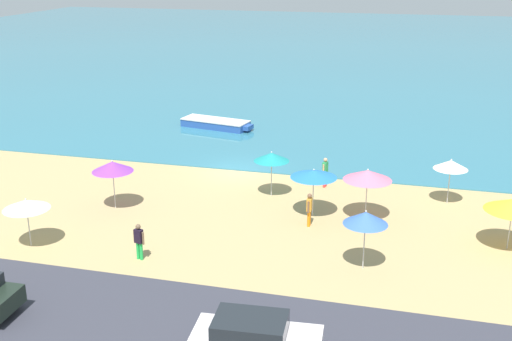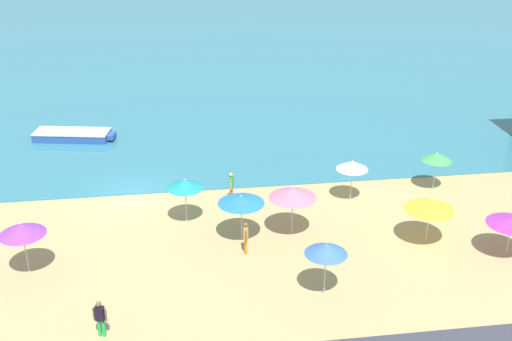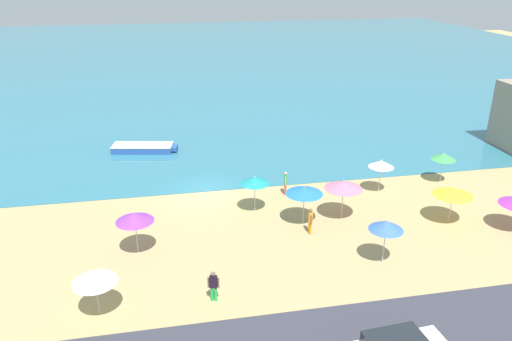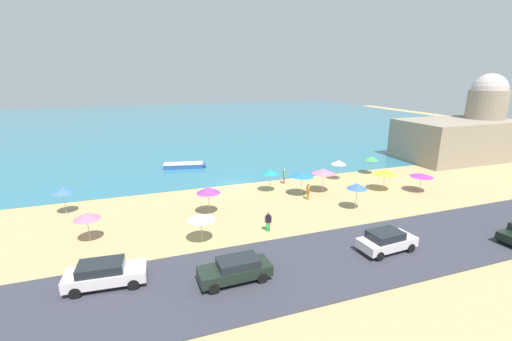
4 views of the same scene
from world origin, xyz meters
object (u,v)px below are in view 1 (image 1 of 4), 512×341
object	(u,v)px
beach_umbrella_5	(26,204)
beach_umbrella_8	(314,174)
bather_1	(139,240)
skiff_nearshore	(216,124)
beach_umbrella_1	(272,157)
parked_car_2	(255,338)
bather_0	(325,171)
bather_2	(309,208)
beach_umbrella_0	(112,166)
beach_umbrella_7	(366,218)
beach_umbrella_6	(451,165)
beach_umbrella_3	(368,175)

from	to	relation	value
beach_umbrella_5	beach_umbrella_8	world-z (taller)	beach_umbrella_8
bather_1	skiff_nearshore	world-z (taller)	bather_1
beach_umbrella_1	parked_car_2	xyz separation A→B (m)	(2.96, -14.63, -1.35)
beach_umbrella_5	bather_1	size ratio (longest dim) A/B	1.40
beach_umbrella_1	bather_0	distance (m)	3.55
bather_0	bather_2	world-z (taller)	bather_0
beach_umbrella_0	beach_umbrella_7	world-z (taller)	beach_umbrella_7
beach_umbrella_5	parked_car_2	bearing A→B (deg)	-25.84
beach_umbrella_0	beach_umbrella_6	world-z (taller)	beach_umbrella_0
beach_umbrella_3	beach_umbrella_5	xyz separation A→B (m)	(-14.23, -6.87, -0.32)
parked_car_2	beach_umbrella_6	bearing A→B (deg)	68.59
beach_umbrella_6	beach_umbrella_8	distance (m)	7.42
bather_0	beach_umbrella_7	bearing A→B (deg)	-71.76
beach_umbrella_1	bather_2	bearing A→B (deg)	-52.22
beach_umbrella_3	parked_car_2	bearing A→B (deg)	-100.22
beach_umbrella_3	bather_0	xyz separation A→B (m)	(-2.66, 4.07, -1.34)
beach_umbrella_5	parked_car_2	xyz separation A→B (m)	(11.95, -5.79, -1.13)
beach_umbrella_0	beach_umbrella_7	bearing A→B (deg)	-14.99
beach_umbrella_8	beach_umbrella_3	bearing A→B (deg)	4.84
beach_umbrella_8	bather_1	bearing A→B (deg)	-133.55
bather_0	skiff_nearshore	world-z (taller)	bather_0
beach_umbrella_7	bather_2	xyz separation A→B (m)	(-2.96, 3.77, -1.34)
bather_2	parked_car_2	distance (m)	11.15
bather_2	bather_1	bearing A→B (deg)	-139.93
beach_umbrella_7	skiff_nearshore	size ratio (longest dim) A/B	0.46
bather_0	beach_umbrella_5	bearing A→B (deg)	-136.59
bather_1	beach_umbrella_8	bearing A→B (deg)	46.45
beach_umbrella_3	skiff_nearshore	bearing A→B (deg)	130.46
beach_umbrella_5	bather_1	distance (m)	5.42
beach_umbrella_3	beach_umbrella_8	distance (m)	2.61
parked_car_2	bather_1	bearing A→B (deg)	138.93
beach_umbrella_3	beach_umbrella_6	size ratio (longest dim) A/B	1.08
beach_umbrella_3	beach_umbrella_8	bearing A→B (deg)	-175.16
beach_umbrella_3	beach_umbrella_6	world-z (taller)	beach_umbrella_3
beach_umbrella_1	beach_umbrella_8	xyz separation A→B (m)	(2.65, -2.19, 0.01)
beach_umbrella_3	bather_0	size ratio (longest dim) A/B	1.53
beach_umbrella_0	bather_2	distance (m)	10.16
beach_umbrella_3	bather_2	xyz separation A→B (m)	(-2.54, -1.51, -1.38)
bather_1	beach_umbrella_6	bearing A→B (deg)	38.20
beach_umbrella_6	bather_0	xyz separation A→B (m)	(-6.62, 0.81, -1.17)
parked_car_2	beach_umbrella_5	bearing A→B (deg)	154.16
beach_umbrella_7	parked_car_2	xyz separation A→B (m)	(-2.70, -7.38, -1.41)
beach_umbrella_8	bather_2	bearing A→B (deg)	-87.78
bather_2	skiff_nearshore	world-z (taller)	bather_2
beach_umbrella_7	parked_car_2	bearing A→B (deg)	-110.11
beach_umbrella_1	parked_car_2	size ratio (longest dim) A/B	0.59
bather_0	beach_umbrella_6	bearing A→B (deg)	-6.98
beach_umbrella_1	bather_1	size ratio (longest dim) A/B	1.54
bather_0	parked_car_2	world-z (taller)	bather_0
skiff_nearshore	beach_umbrella_0	bearing A→B (deg)	-90.29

